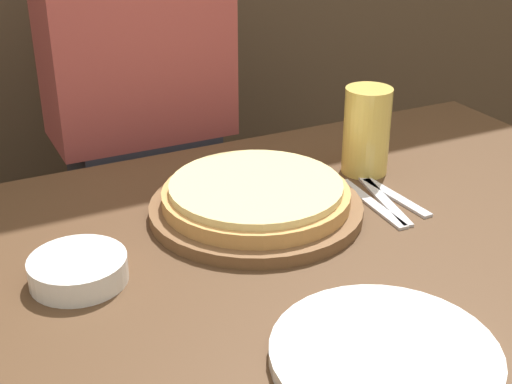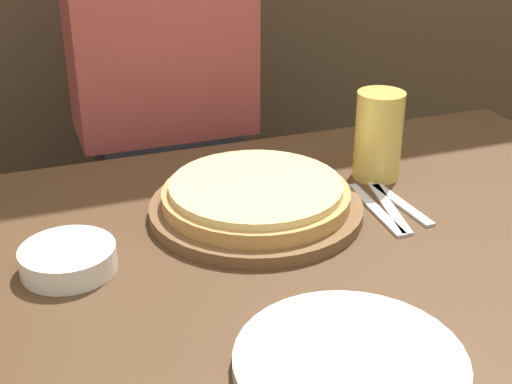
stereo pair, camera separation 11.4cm
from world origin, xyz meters
name	(u,v)px [view 1 (the left image)]	position (x,y,z in m)	size (l,w,h in m)	color
pizza_on_board	(256,200)	(0.03, 0.12, 0.76)	(0.35, 0.35, 0.06)	brown
beer_glass	(367,127)	(0.28, 0.19, 0.83)	(0.08, 0.08, 0.16)	#E5C65B
dinner_plate	(385,355)	(-0.01, -0.27, 0.75)	(0.27, 0.27, 0.02)	white
side_bowl	(78,270)	(-0.28, 0.06, 0.76)	(0.13, 0.13, 0.04)	white
fork	(372,203)	(0.21, 0.07, 0.74)	(0.03, 0.19, 0.00)	silver
dinner_knife	(384,200)	(0.24, 0.07, 0.74)	(0.06, 0.19, 0.00)	silver
spoon	(396,197)	(0.26, 0.07, 0.74)	(0.03, 0.16, 0.00)	silver
diner_person	(144,167)	(-0.01, 0.61, 0.64)	(0.37, 0.20, 1.31)	#33333D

